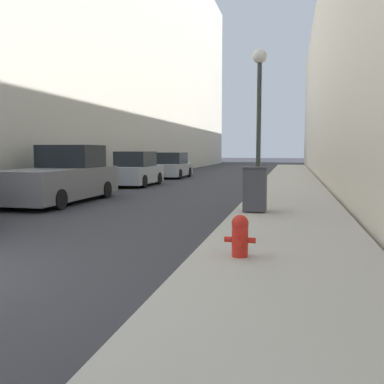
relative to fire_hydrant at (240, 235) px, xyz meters
The scene contains 8 objects.
sidewalk_right 15.78m from the fire_hydrant, 87.21° to the left, with size 3.12×60.00×0.12m.
building_left_glass 29.72m from the fire_hydrant, 122.23° to the left, with size 12.00×60.00×20.40m.
fire_hydrant is the anchor object (origin of this frame).
trash_bin 5.17m from the fire_hydrant, 92.12° to the left, with size 0.64×0.68×1.24m.
lamppost 9.18m from the fire_hydrant, 92.51° to the left, with size 0.50×0.50×5.21m.
pickup_truck 9.92m from the fire_hydrant, 136.04° to the left, with size 2.24×5.43×2.01m.
parked_sedan_near 15.74m from the fire_hydrant, 116.57° to the left, with size 1.90×4.00×1.76m.
parked_sedan_far 21.92m from the fire_hydrant, 108.64° to the left, with size 1.96×4.35×1.68m.
Camera 1 is at (5.42, -4.46, 1.82)m, focal length 40.00 mm.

